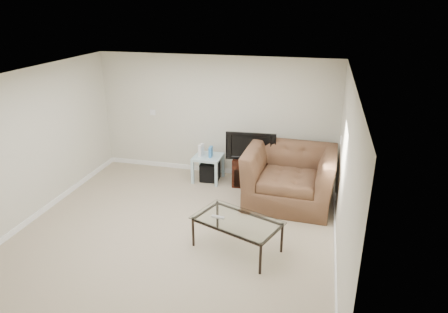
% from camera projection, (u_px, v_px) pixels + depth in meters
% --- Properties ---
extents(floor, '(5.00, 5.00, 0.00)m').
position_uv_depth(floor, '(176.00, 232.00, 6.47)').
color(floor, tan).
rests_on(floor, ground).
extents(ceiling, '(5.00, 5.00, 0.00)m').
position_uv_depth(ceiling, '(168.00, 77.00, 5.55)').
color(ceiling, white).
rests_on(ceiling, ground).
extents(wall_back, '(5.00, 0.02, 2.50)m').
position_uv_depth(wall_back, '(216.00, 116.00, 8.27)').
color(wall_back, silver).
rests_on(wall_back, ground).
extents(wall_left, '(0.02, 5.00, 2.50)m').
position_uv_depth(wall_left, '(30.00, 146.00, 6.57)').
color(wall_left, silver).
rests_on(wall_left, ground).
extents(wall_right, '(0.02, 5.00, 2.50)m').
position_uv_depth(wall_right, '(345.00, 177.00, 5.45)').
color(wall_right, silver).
rests_on(wall_right, ground).
extents(plate_back, '(0.12, 0.02, 0.12)m').
position_uv_depth(plate_back, '(153.00, 112.00, 8.57)').
color(plate_back, white).
rests_on(plate_back, wall_back).
extents(plate_right_switch, '(0.02, 0.09, 0.13)m').
position_uv_depth(plate_right_switch, '(341.00, 140.00, 6.89)').
color(plate_right_switch, white).
rests_on(plate_right_switch, wall_right).
extents(plate_right_outlet, '(0.02, 0.08, 0.12)m').
position_uv_depth(plate_right_outlet, '(336.00, 196.00, 6.97)').
color(plate_right_outlet, white).
rests_on(plate_right_outlet, wall_right).
extents(tv_stand, '(0.73, 0.53, 0.58)m').
position_uv_depth(tv_stand, '(251.00, 171.00, 8.03)').
color(tv_stand, black).
rests_on(tv_stand, floor).
extents(dvd_player, '(0.44, 0.32, 0.06)m').
position_uv_depth(dvd_player, '(251.00, 163.00, 7.93)').
color(dvd_player, black).
rests_on(dvd_player, tv_stand).
extents(television, '(0.91, 0.25, 0.56)m').
position_uv_depth(television, '(251.00, 145.00, 7.80)').
color(television, black).
rests_on(television, tv_stand).
extents(side_table, '(0.57, 0.57, 0.54)m').
position_uv_depth(side_table, '(208.00, 168.00, 8.23)').
color(side_table, '#A3B6C8').
rests_on(side_table, floor).
extents(subwoofer, '(0.39, 0.39, 0.37)m').
position_uv_depth(subwoofer, '(210.00, 171.00, 8.27)').
color(subwoofer, black).
rests_on(subwoofer, floor).
extents(game_console, '(0.08, 0.18, 0.25)m').
position_uv_depth(game_console, '(201.00, 150.00, 8.10)').
color(game_console, white).
rests_on(game_console, side_table).
extents(game_case, '(0.06, 0.16, 0.21)m').
position_uv_depth(game_case, '(211.00, 152.00, 8.06)').
color(game_case, '#337FCC').
rests_on(game_case, side_table).
extents(recliner, '(1.63, 1.09, 1.38)m').
position_uv_depth(recliner, '(290.00, 168.00, 7.17)').
color(recliner, brown).
rests_on(recliner, floor).
extents(coffee_table, '(1.43, 1.12, 0.49)m').
position_uv_depth(coffee_table, '(237.00, 235.00, 5.93)').
color(coffee_table, black).
rests_on(coffee_table, floor).
extents(remote, '(0.20, 0.08, 0.02)m').
position_uv_depth(remote, '(218.00, 217.00, 5.90)').
color(remote, '#B2B2B7').
rests_on(remote, coffee_table).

